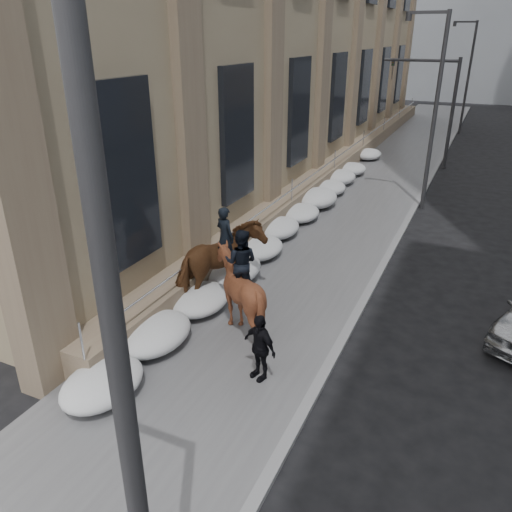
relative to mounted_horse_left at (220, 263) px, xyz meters
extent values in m
plane|color=black|center=(1.12, -2.73, -1.29)|extent=(140.00, 140.00, 0.00)
cube|color=#505052|center=(1.12, 7.27, -1.23)|extent=(5.00, 80.00, 0.12)
cube|color=slate|center=(3.74, 7.27, -1.23)|extent=(0.24, 80.00, 0.12)
cube|color=brown|center=(-1.13, 17.27, -0.84)|extent=(1.10, 44.00, 0.90)
cylinder|color=silver|center=(-0.68, 17.27, 0.06)|extent=(0.06, 42.00, 0.06)
cube|color=brown|center=(-1.73, 7.27, 6.81)|extent=(0.70, 1.20, 16.20)
cube|color=black|center=(-1.58, 10.27, 2.71)|extent=(0.20, 2.20, 4.50)
cube|color=gray|center=(-4.88, 69.27, 8.71)|extent=(24.00, 12.00, 20.00)
cylinder|color=#2D2D30|center=(4.02, -8.73, 2.71)|extent=(0.18, 0.18, 8.00)
cylinder|color=#2D2D30|center=(4.02, 11.27, 2.71)|extent=(0.18, 0.18, 8.00)
cube|color=#2D2D30|center=(3.22, 11.27, 6.61)|extent=(1.60, 0.15, 0.12)
cylinder|color=#2D2D30|center=(2.52, 11.27, 6.46)|extent=(0.24, 0.24, 0.30)
cylinder|color=#2D2D30|center=(4.02, 31.27, 2.71)|extent=(0.18, 0.18, 8.00)
cube|color=#2D2D30|center=(3.22, 31.27, 6.61)|extent=(1.60, 0.15, 0.12)
cylinder|color=#2D2D30|center=(2.52, 31.27, 6.46)|extent=(0.24, 0.24, 0.30)
cylinder|color=#2D2D30|center=(4.12, 19.27, 1.71)|extent=(0.20, 0.20, 6.00)
cylinder|color=#2D2D30|center=(2.12, 19.27, 4.51)|extent=(4.00, 0.16, 0.16)
imported|color=black|center=(0.62, 19.27, 4.01)|extent=(0.18, 0.22, 1.10)
ellipsoid|color=silver|center=(-0.33, -2.73, -0.83)|extent=(1.50, 2.10, 0.68)
ellipsoid|color=silver|center=(-0.28, 1.27, -0.81)|extent=(1.60, 2.20, 0.72)
ellipsoid|color=silver|center=(-0.38, 5.27, -0.85)|extent=(1.40, 2.00, 0.64)
ellipsoid|color=silver|center=(-0.23, 9.27, -0.79)|extent=(1.70, 2.30, 0.76)
ellipsoid|color=silver|center=(-0.33, 13.27, -0.84)|extent=(1.50, 2.10, 0.66)
imported|color=#472915|center=(0.00, -0.01, -0.05)|extent=(2.10, 2.92, 2.24)
imported|color=black|center=(0.00, 0.14, 0.75)|extent=(0.74, 0.61, 1.72)
imported|color=#4C2615|center=(1.20, -1.23, -0.09)|extent=(2.07, 2.24, 2.15)
imported|color=black|center=(1.20, -1.08, 0.70)|extent=(0.95, 0.80, 1.72)
imported|color=black|center=(2.47, -2.77, -0.38)|extent=(1.01, 0.71, 1.58)
camera|label=1|loc=(6.24, -11.06, 5.87)|focal=35.00mm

